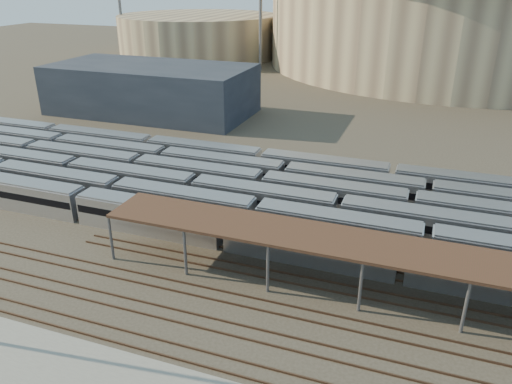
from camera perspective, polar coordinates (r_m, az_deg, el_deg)
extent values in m
plane|color=#383026|center=(50.37, -9.22, -9.90)|extent=(420.00, 420.00, 0.00)
cube|color=gray|center=(43.75, -25.28, -18.10)|extent=(50.00, 9.00, 0.20)
cube|color=silver|center=(54.80, -3.57, -4.43)|extent=(112.00, 2.90, 3.60)
cube|color=silver|center=(57.57, -0.02, -2.90)|extent=(112.00, 2.90, 3.60)
cube|color=silver|center=(64.72, -7.11, 0.06)|extent=(112.00, 2.90, 3.60)
cube|color=silver|center=(65.40, 0.69, 0.51)|extent=(112.00, 2.90, 3.60)
cube|color=silver|center=(68.59, 3.25, 1.62)|extent=(112.00, 2.90, 3.60)
cube|color=silver|center=(73.69, 0.60, 3.27)|extent=(112.00, 2.90, 3.60)
cylinder|color=slate|center=(53.94, -16.24, -5.08)|extent=(0.30, 0.30, 5.00)
cylinder|color=slate|center=(57.81, -13.20, -2.69)|extent=(0.30, 0.30, 5.00)
cylinder|color=slate|center=(49.76, -8.11, -6.87)|extent=(0.30, 0.30, 5.00)
cylinder|color=slate|center=(53.94, -5.47, -4.14)|extent=(0.30, 0.30, 5.00)
cylinder|color=slate|center=(46.80, 1.35, -8.77)|extent=(0.30, 0.30, 5.00)
cylinder|color=slate|center=(51.22, 3.30, -5.69)|extent=(0.30, 0.30, 5.00)
cylinder|color=slate|center=(45.29, 11.86, -10.59)|extent=(0.30, 0.30, 5.00)
cylinder|color=slate|center=(49.85, 12.84, -7.22)|extent=(0.30, 0.30, 5.00)
cylinder|color=slate|center=(45.38, 22.82, -12.09)|extent=(0.30, 0.30, 5.00)
cylinder|color=slate|center=(49.93, 22.70, -8.58)|extent=(0.30, 0.30, 5.00)
cube|color=#3A2818|center=(46.04, 17.96, -6.81)|extent=(60.00, 6.00, 0.30)
cube|color=#4C3323|center=(49.08, -10.21, -10.85)|extent=(170.00, 0.12, 0.18)
cube|color=#4C3323|center=(50.15, -9.36, -9.96)|extent=(170.00, 0.12, 0.18)
cube|color=#4C3323|center=(46.37, -12.69, -13.42)|extent=(170.00, 0.12, 0.18)
cube|color=#4C3323|center=(47.37, -11.72, -12.43)|extent=(170.00, 0.12, 0.18)
cube|color=#4C3323|center=(43.86, -15.52, -16.27)|extent=(170.00, 0.12, 0.18)
cube|color=#4C3323|center=(44.78, -14.41, -15.17)|extent=(170.00, 0.12, 0.18)
cylinder|color=tan|center=(176.67, 22.09, 17.81)|extent=(116.00, 116.00, 28.00)
cylinder|color=tan|center=(186.19, -6.49, 17.36)|extent=(56.00, 56.00, 14.00)
cube|color=#1E232D|center=(109.60, -11.88, 11.42)|extent=(42.00, 20.00, 10.00)
cylinder|color=slate|center=(155.23, 0.52, 20.30)|extent=(1.00, 1.00, 36.00)
cylinder|color=slate|center=(189.24, -15.34, 20.17)|extent=(1.00, 1.00, 36.00)
cylinder|color=slate|center=(198.86, 11.52, 20.65)|extent=(1.00, 1.00, 36.00)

